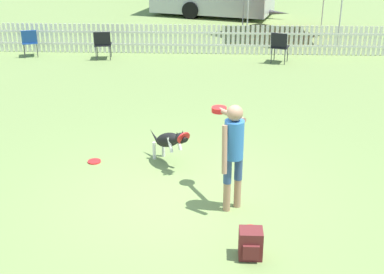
{
  "coord_description": "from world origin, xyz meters",
  "views": [
    {
      "loc": [
        0.43,
        -7.24,
        4.11
      ],
      "look_at": [
        0.08,
        0.56,
        0.78
      ],
      "focal_mm": 50.0,
      "sensor_mm": 36.0,
      "label": 1
    }
  ],
  "objects": [
    {
      "name": "folding_chair_green_right",
      "position": [
        2.26,
        7.97,
        0.54
      ],
      "size": [
        0.59,
        0.6,
        0.9
      ],
      "rotation": [
        0.0,
        0.0,
        2.82
      ],
      "color": "#333338",
      "rests_on": "ground_plane"
    },
    {
      "name": "folding_chair_center",
      "position": [
        -2.89,
        8.15,
        0.51
      ],
      "size": [
        0.54,
        0.56,
        0.85
      ],
      "rotation": [
        0.0,
        0.0,
        3.26
      ],
      "color": "#333338",
      "rests_on": "ground_plane"
    },
    {
      "name": "frisbee_midfield",
      "position": [
        0.96,
        -0.88,
        0.01
      ],
      "size": [
        0.23,
        0.23,
        0.02
      ],
      "color": "red",
      "rests_on": "ground_plane"
    },
    {
      "name": "backpack_on_grass",
      "position": [
        0.92,
        -1.5,
        0.2
      ],
      "size": [
        0.3,
        0.29,
        0.4
      ],
      "color": "maroon",
      "rests_on": "ground_plane"
    },
    {
      "name": "frisbee_near_dog",
      "position": [
        0.8,
        1.93,
        0.01
      ],
      "size": [
        0.23,
        0.23,
        0.02
      ],
      "color": "red",
      "rests_on": "ground_plane"
    },
    {
      "name": "frisbee_near_handler",
      "position": [
        -1.68,
        1.18,
        0.01
      ],
      "size": [
        0.23,
        0.23,
        0.02
      ],
      "color": "red",
      "rests_on": "ground_plane"
    },
    {
      "name": "ground_plane",
      "position": [
        0.0,
        0.0,
        0.0
      ],
      "size": [
        240.0,
        240.0,
        0.0
      ],
      "primitive_type": "plane",
      "color": "olive"
    },
    {
      "name": "leaping_dog",
      "position": [
        -0.34,
        1.13,
        0.47
      ],
      "size": [
        0.82,
        1.04,
        0.79
      ],
      "rotation": [
        0.0,
        0.0,
        -2.5
      ],
      "color": "black",
      "rests_on": "ground_plane"
    },
    {
      "name": "folding_chair_blue_left",
      "position": [
        -5.14,
        8.36,
        0.5
      ],
      "size": [
        0.57,
        0.58,
        0.83
      ],
      "rotation": [
        0.0,
        0.0,
        3.47
      ],
      "color": "#333338",
      "rests_on": "ground_plane"
    },
    {
      "name": "handler_person",
      "position": [
        0.69,
        -0.25,
        1.02
      ],
      "size": [
        0.52,
        1.08,
        1.63
      ],
      "rotation": [
        0.0,
        0.0,
        0.64
      ],
      "color": "tan",
      "rests_on": "ground_plane"
    },
    {
      "name": "picket_fence",
      "position": [
        0.0,
        8.97,
        0.45
      ],
      "size": [
        19.76,
        0.04,
        0.9
      ],
      "color": "silver",
      "rests_on": "ground_plane"
    }
  ]
}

